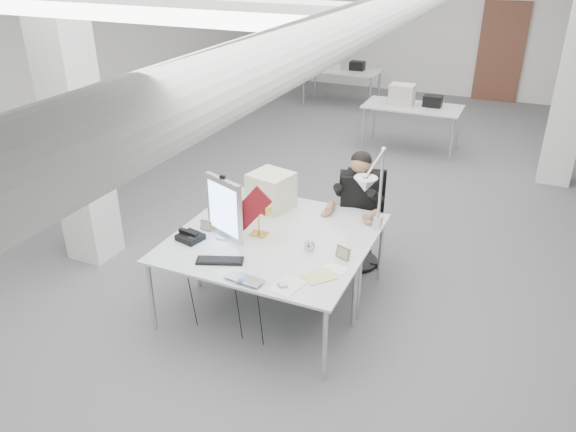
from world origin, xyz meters
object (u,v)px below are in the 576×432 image
at_px(seated_person, 359,192).
at_px(architect_lamp, 373,200).
at_px(desk_main, 252,260).
at_px(beige_monitor, 271,190).
at_px(desk_phone, 190,237).
at_px(bankers_lamp, 259,217).
at_px(office_chair, 359,217).
at_px(monitor, 224,208).
at_px(laptop, 241,282).

xyz_separation_m(seated_person, architect_lamp, (0.33, -0.67, 0.26)).
bearing_deg(desk_main, architect_lamp, 42.29).
bearing_deg(beige_monitor, seated_person, 40.45).
height_order(desk_main, architect_lamp, architect_lamp).
distance_m(desk_phone, architect_lamp, 1.73).
relative_size(bankers_lamp, beige_monitor, 0.94).
bearing_deg(office_chair, desk_phone, -143.85).
bearing_deg(monitor, office_chair, 74.90).
xyz_separation_m(desk_phone, beige_monitor, (0.39, 0.95, 0.16)).
bearing_deg(architect_lamp, desk_main, -120.71).
relative_size(laptop, desk_phone, 1.54).
xyz_separation_m(desk_main, monitor, (-0.42, 0.27, 0.31)).
height_order(office_chair, bankers_lamp, office_chair).
height_order(seated_person, architect_lamp, architect_lamp).
bearing_deg(beige_monitor, bankers_lamp, -62.72).
height_order(office_chair, seated_person, seated_person).
relative_size(desk_main, office_chair, 1.55).
distance_m(monitor, laptop, 0.89).
height_order(monitor, beige_monitor, monitor).
bearing_deg(beige_monitor, desk_main, -61.04).
distance_m(office_chair, seated_person, 0.32).
relative_size(office_chair, laptop, 3.46).
distance_m(office_chair, laptop, 1.95).
height_order(monitor, laptop, monitor).
bearing_deg(monitor, laptop, -29.77).
bearing_deg(desk_main, beige_monitor, 106.12).
relative_size(office_chair, desk_phone, 5.32).
bearing_deg(laptop, architect_lamp, 64.54).
distance_m(desk_main, office_chair, 1.59).
height_order(seated_person, laptop, seated_person).
distance_m(office_chair, architect_lamp, 0.98).
xyz_separation_m(seated_person, bankers_lamp, (-0.66, -1.03, 0.04)).
bearing_deg(seated_person, beige_monitor, -165.98).
height_order(desk_main, beige_monitor, beige_monitor).
height_order(desk_main, office_chair, office_chair).
bearing_deg(office_chair, bankers_lamp, -135.19).
xyz_separation_m(desk_main, beige_monitor, (-0.29, 1.02, 0.20)).
relative_size(office_chair, monitor, 1.98).
relative_size(desk_main, architect_lamp, 2.24).
bearing_deg(laptop, monitor, 135.11).
xyz_separation_m(monitor, bankers_lamp, (0.28, 0.15, -0.11)).
relative_size(office_chair, beige_monitor, 2.92).
distance_m(monitor, architect_lamp, 1.37).
bearing_deg(bankers_lamp, seated_person, 76.56).
bearing_deg(laptop, desk_main, 111.24).
bearing_deg(architect_lamp, office_chair, 131.39).
xyz_separation_m(laptop, desk_phone, (-0.78, 0.47, 0.01)).
bearing_deg(bankers_lamp, desk_main, -52.15).
height_order(desk_main, desk_phone, desk_phone).
distance_m(office_chair, beige_monitor, 1.01).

